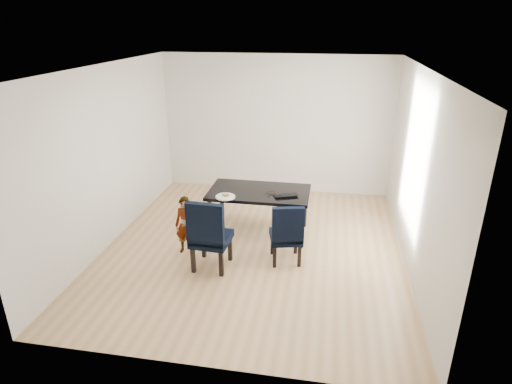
% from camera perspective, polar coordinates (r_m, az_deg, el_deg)
% --- Properties ---
extents(floor, '(4.50, 5.00, 0.01)m').
position_cam_1_polar(floor, '(6.69, -0.30, -7.44)').
color(floor, tan).
rests_on(floor, ground).
extents(ceiling, '(4.50, 5.00, 0.01)m').
position_cam_1_polar(ceiling, '(5.85, -0.35, 16.33)').
color(ceiling, white).
rests_on(ceiling, wall_back).
extents(wall_back, '(4.50, 0.01, 2.70)m').
position_cam_1_polar(wall_back, '(8.52, 2.70, 8.90)').
color(wall_back, silver).
rests_on(wall_back, ground).
extents(wall_front, '(4.50, 0.01, 2.70)m').
position_cam_1_polar(wall_front, '(3.90, -6.92, -7.95)').
color(wall_front, silver).
rests_on(wall_front, ground).
extents(wall_left, '(0.01, 5.00, 2.70)m').
position_cam_1_polar(wall_left, '(6.89, -19.18, 4.46)').
color(wall_left, silver).
rests_on(wall_left, ground).
extents(wall_right, '(0.01, 5.00, 2.70)m').
position_cam_1_polar(wall_right, '(6.17, 20.78, 2.25)').
color(wall_right, white).
rests_on(wall_right, ground).
extents(dining_table, '(1.60, 0.90, 0.75)m').
position_cam_1_polar(dining_table, '(6.95, 0.43, -2.71)').
color(dining_table, black).
rests_on(dining_table, floor).
extents(chair_left, '(0.54, 0.56, 1.07)m').
position_cam_1_polar(chair_left, '(6.00, -6.00, -5.42)').
color(chair_left, black).
rests_on(chair_left, floor).
extents(chair_right, '(0.54, 0.55, 0.93)m').
position_cam_1_polar(chair_right, '(6.16, 4.01, -5.31)').
color(chair_right, black).
rests_on(chair_right, floor).
extents(child, '(0.34, 0.23, 0.90)m').
position_cam_1_polar(child, '(6.44, -9.35, -4.43)').
color(child, '#F84714').
rests_on(child, floor).
extents(plate, '(0.39, 0.39, 0.02)m').
position_cam_1_polar(plate, '(6.58, -4.11, -0.64)').
color(plate, silver).
rests_on(plate, dining_table).
extents(sandwich, '(0.14, 0.10, 0.05)m').
position_cam_1_polar(sandwich, '(6.57, -4.09, -0.34)').
color(sandwich, olive).
rests_on(sandwich, plate).
extents(laptop, '(0.43, 0.35, 0.03)m').
position_cam_1_polar(laptop, '(6.65, 3.93, -0.31)').
color(laptop, black).
rests_on(laptop, dining_table).
extents(cable_tangle, '(0.17, 0.17, 0.01)m').
position_cam_1_polar(cable_tangle, '(6.61, 2.15, -0.50)').
color(cable_tangle, black).
rests_on(cable_tangle, dining_table).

